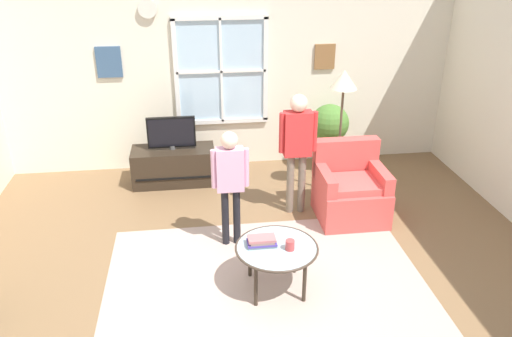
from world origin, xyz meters
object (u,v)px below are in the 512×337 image
(remote_near_books, at_px, (265,242))
(tv_stand, at_px, (174,166))
(television, at_px, (171,133))
(cup, at_px, (290,245))
(person_pink_shirt, at_px, (230,176))
(floor_lamp, at_px, (343,92))
(armchair, at_px, (350,191))
(book_stack, at_px, (262,241))
(coffee_table, at_px, (277,250))
(person_red_shirt, at_px, (298,141))
(potted_plant_by_window, at_px, (329,129))

(remote_near_books, bearing_deg, tv_stand, 110.54)
(tv_stand, distance_m, television, 0.47)
(cup, xyz_separation_m, person_pink_shirt, (-0.46, 0.88, 0.29))
(remote_near_books, bearing_deg, floor_lamp, 55.60)
(tv_stand, bearing_deg, cup, -66.20)
(armchair, bearing_deg, remote_near_books, -135.31)
(television, height_order, book_stack, television)
(armchair, relative_size, coffee_table, 1.14)
(armchair, height_order, book_stack, armchair)
(remote_near_books, distance_m, person_pink_shirt, 0.86)
(book_stack, bearing_deg, tv_stand, 109.73)
(cup, height_order, person_pink_shirt, person_pink_shirt)
(television, distance_m, remote_near_books, 2.49)
(cup, relative_size, person_pink_shirt, 0.08)
(tv_stand, distance_m, book_stack, 2.50)
(coffee_table, xyz_separation_m, remote_near_books, (-0.10, 0.07, 0.04))
(television, height_order, cup, television)
(television, bearing_deg, person_red_shirt, -34.04)
(person_red_shirt, bearing_deg, armchair, -17.59)
(tv_stand, distance_m, coffee_table, 2.59)
(person_red_shirt, distance_m, floor_lamp, 0.83)
(coffee_table, xyz_separation_m, potted_plant_by_window, (1.15, 2.51, 0.18))
(coffee_table, height_order, potted_plant_by_window, potted_plant_by_window)
(television, xyz_separation_m, person_red_shirt, (1.44, -0.97, 0.20))
(cup, distance_m, person_red_shirt, 1.57)
(tv_stand, xyz_separation_m, television, (0.00, -0.00, 0.47))
(coffee_table, bearing_deg, floor_lamp, 58.94)
(armchair, relative_size, book_stack, 3.27)
(cup, height_order, remote_near_books, cup)
(potted_plant_by_window, bearing_deg, cup, -112.07)
(potted_plant_by_window, relative_size, floor_lamp, 0.60)
(coffee_table, relative_size, person_red_shirt, 0.53)
(tv_stand, xyz_separation_m, floor_lamp, (2.05, -0.61, 1.10))
(coffee_table, xyz_separation_m, book_stack, (-0.13, 0.05, 0.07))
(armchair, distance_m, floor_lamp, 1.16)
(television, bearing_deg, floor_lamp, -16.40)
(remote_near_books, height_order, person_red_shirt, person_red_shirt)
(armchair, relative_size, remote_near_books, 6.21)
(tv_stand, bearing_deg, person_red_shirt, -34.12)
(coffee_table, height_order, cup, cup)
(tv_stand, distance_m, person_red_shirt, 1.86)
(television, xyz_separation_m, armchair, (2.04, -1.16, -0.38))
(tv_stand, relative_size, floor_lamp, 0.67)
(television, height_order, potted_plant_by_window, potted_plant_by_window)
(cup, xyz_separation_m, floor_lamp, (0.97, 1.84, 0.83))
(potted_plant_by_window, bearing_deg, television, -176.79)
(tv_stand, distance_m, floor_lamp, 2.40)
(coffee_table, height_order, remote_near_books, remote_near_books)
(book_stack, height_order, person_pink_shirt, person_pink_shirt)
(remote_near_books, relative_size, person_pink_shirt, 0.11)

